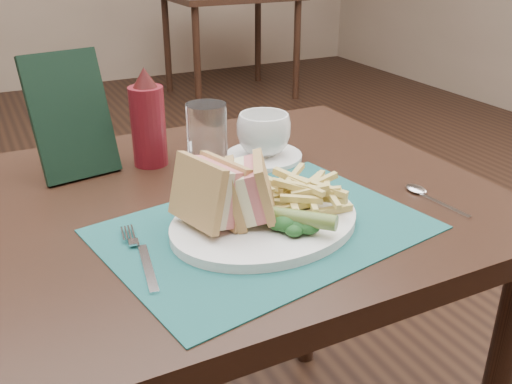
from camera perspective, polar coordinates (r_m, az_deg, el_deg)
floor at (r=1.79m, az=-9.58°, el=-16.14°), size 7.00×7.00×0.00m
wall_back at (r=4.96m, az=-22.28°, el=9.42°), size 6.00×0.00×6.00m
table_main at (r=1.18m, az=-3.10°, el=-16.87°), size 0.90×0.75×0.75m
table_bg_right at (r=4.40m, az=-2.58°, el=14.44°), size 0.90×0.75×0.75m
placemat at (r=0.86m, az=0.87°, el=-3.72°), size 0.51×0.40×0.00m
plate at (r=0.86m, az=0.90°, el=-3.03°), size 0.34×0.29×0.01m
sandwich_half_a at (r=0.80m, az=-5.87°, el=-0.38°), size 0.10×0.12×0.10m
sandwich_half_b at (r=0.83m, az=-2.03°, el=0.20°), size 0.11×0.12×0.10m
kale_garnish at (r=0.80m, az=2.86°, el=-3.50°), size 0.11×0.08×0.03m
pickle_spear at (r=0.81m, az=3.94°, el=-2.55°), size 0.10×0.11×0.03m
fries_pile at (r=0.88m, az=5.13°, el=0.45°), size 0.18×0.20×0.06m
fork at (r=0.79m, az=-11.41°, el=-6.15°), size 0.06×0.17×0.01m
spoon at (r=0.99m, az=17.40°, el=-0.61°), size 0.05×0.15×0.01m
saucer at (r=1.12m, az=0.77°, el=3.57°), size 0.19×0.19×0.01m
coffee_cup at (r=1.10m, az=0.78°, el=5.79°), size 0.15×0.15×0.08m
drinking_glass at (r=1.04m, az=-4.91°, el=5.31°), size 0.08×0.08×0.13m
ketchup_bottle at (r=1.08m, az=-10.78°, el=7.36°), size 0.07×0.07×0.19m
check_presenter at (r=1.07m, az=-18.03°, el=7.26°), size 0.15×0.11×0.22m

